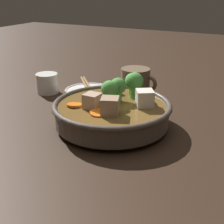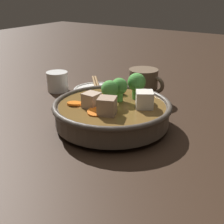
% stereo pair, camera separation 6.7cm
% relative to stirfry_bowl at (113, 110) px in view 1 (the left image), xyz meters
% --- Properties ---
extents(ground_plane, '(3.00, 3.00, 0.00)m').
position_rel_stirfry_bowl_xyz_m(ground_plane, '(-0.00, -0.00, -0.04)').
color(ground_plane, black).
extents(stirfry_bowl, '(0.26, 0.26, 0.11)m').
position_rel_stirfry_bowl_xyz_m(stirfry_bowl, '(0.00, 0.00, 0.00)').
color(stirfry_bowl, '#51473D').
rests_on(stirfry_bowl, ground_plane).
extents(side_saucer, '(0.14, 0.14, 0.01)m').
position_rel_stirfry_bowl_xyz_m(side_saucer, '(-0.16, 0.17, -0.03)').
color(side_saucer, white).
rests_on(side_saucer, ground_plane).
extents(tea_cup, '(0.06, 0.06, 0.06)m').
position_rel_stirfry_bowl_xyz_m(tea_cup, '(-0.27, 0.12, -0.01)').
color(tea_cup, white).
rests_on(tea_cup, ground_plane).
extents(dark_mug, '(0.10, 0.08, 0.08)m').
position_rel_stirfry_bowl_xyz_m(dark_mug, '(-0.03, 0.20, 0.00)').
color(dark_mug, brown).
rests_on(dark_mug, ground_plane).
extents(chopsticks_pair, '(0.16, 0.18, 0.01)m').
position_rel_stirfry_bowl_xyz_m(chopsticks_pair, '(-0.16, 0.17, -0.02)').
color(chopsticks_pair, olive).
rests_on(chopsticks_pair, side_saucer).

